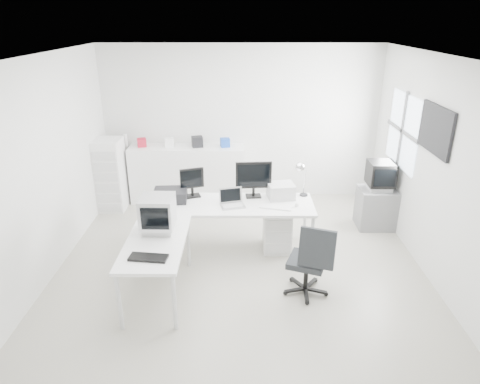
{
  "coord_description": "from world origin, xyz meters",
  "views": [
    {
      "loc": [
        0.03,
        -5.19,
        3.23
      ],
      "look_at": [
        0.0,
        0.2,
        1.0
      ],
      "focal_mm": 32.0,
      "sensor_mm": 36.0,
      "label": 1
    }
  ],
  "objects_px": {
    "drawer_pedestal": "(277,230)",
    "inkjet_printer": "(171,195)",
    "main_desk": "(230,227)",
    "side_desk": "(158,268)",
    "office_chair": "(307,258)",
    "filing_cabinet": "(111,175)",
    "lcd_monitor_small": "(192,183)",
    "lcd_monitor_large": "(254,179)",
    "tv_cabinet": "(376,208)",
    "crt_tv": "(381,176)",
    "laptop": "(233,199)",
    "crt_monitor": "(158,216)",
    "laser_printer": "(281,191)",
    "sideboard": "(188,174)"
  },
  "relations": [
    {
      "from": "drawer_pedestal",
      "to": "inkjet_printer",
      "type": "bearing_deg",
      "value": 178.15
    },
    {
      "from": "main_desk",
      "to": "side_desk",
      "type": "xyz_separation_m",
      "value": [
        -0.85,
        -1.1,
        0.0
      ]
    },
    {
      "from": "office_chair",
      "to": "filing_cabinet",
      "type": "relative_size",
      "value": 0.77
    },
    {
      "from": "lcd_monitor_small",
      "to": "lcd_monitor_large",
      "type": "distance_m",
      "value": 0.9
    },
    {
      "from": "side_desk",
      "to": "lcd_monitor_small",
      "type": "height_order",
      "value": "lcd_monitor_small"
    },
    {
      "from": "main_desk",
      "to": "lcd_monitor_small",
      "type": "distance_m",
      "value": 0.85
    },
    {
      "from": "tv_cabinet",
      "to": "filing_cabinet",
      "type": "xyz_separation_m",
      "value": [
        -4.5,
        0.71,
        0.31
      ]
    },
    {
      "from": "crt_tv",
      "to": "filing_cabinet",
      "type": "distance_m",
      "value": 4.56
    },
    {
      "from": "office_chair",
      "to": "crt_tv",
      "type": "bearing_deg",
      "value": 72.77
    },
    {
      "from": "main_desk",
      "to": "inkjet_printer",
      "type": "relative_size",
      "value": 5.14
    },
    {
      "from": "main_desk",
      "to": "tv_cabinet",
      "type": "height_order",
      "value": "main_desk"
    },
    {
      "from": "side_desk",
      "to": "drawer_pedestal",
      "type": "xyz_separation_m",
      "value": [
        1.55,
        1.15,
        -0.08
      ]
    },
    {
      "from": "main_desk",
      "to": "crt_tv",
      "type": "relative_size",
      "value": 4.8
    },
    {
      "from": "side_desk",
      "to": "lcd_monitor_large",
      "type": "bearing_deg",
      "value": 48.37
    },
    {
      "from": "tv_cabinet",
      "to": "crt_tv",
      "type": "distance_m",
      "value": 0.55
    },
    {
      "from": "drawer_pedestal",
      "to": "laptop",
      "type": "bearing_deg",
      "value": -167.01
    },
    {
      "from": "side_desk",
      "to": "crt_monitor",
      "type": "xyz_separation_m",
      "value": [
        0.0,
        0.25,
        0.58
      ]
    },
    {
      "from": "laptop",
      "to": "crt_tv",
      "type": "xyz_separation_m",
      "value": [
        2.32,
        0.87,
        0.02
      ]
    },
    {
      "from": "lcd_monitor_small",
      "to": "laptop",
      "type": "xyz_separation_m",
      "value": [
        0.6,
        -0.35,
        -0.1
      ]
    },
    {
      "from": "side_desk",
      "to": "lcd_monitor_small",
      "type": "bearing_deg",
      "value": 77.47
    },
    {
      "from": "lcd_monitor_small",
      "to": "laptop",
      "type": "height_order",
      "value": "lcd_monitor_small"
    },
    {
      "from": "main_desk",
      "to": "laser_printer",
      "type": "xyz_separation_m",
      "value": [
        0.75,
        0.22,
        0.48
      ]
    },
    {
      "from": "drawer_pedestal",
      "to": "filing_cabinet",
      "type": "xyz_separation_m",
      "value": [
        -2.83,
        1.43,
        0.34
      ]
    },
    {
      "from": "main_desk",
      "to": "drawer_pedestal",
      "type": "xyz_separation_m",
      "value": [
        0.7,
        0.05,
        -0.08
      ]
    },
    {
      "from": "tv_cabinet",
      "to": "drawer_pedestal",
      "type": "bearing_deg",
      "value": -156.61
    },
    {
      "from": "main_desk",
      "to": "inkjet_printer",
      "type": "height_order",
      "value": "inkjet_printer"
    },
    {
      "from": "side_desk",
      "to": "laptop",
      "type": "height_order",
      "value": "laptop"
    },
    {
      "from": "side_desk",
      "to": "laser_printer",
      "type": "height_order",
      "value": "laser_printer"
    },
    {
      "from": "sideboard",
      "to": "filing_cabinet",
      "type": "height_order",
      "value": "filing_cabinet"
    },
    {
      "from": "drawer_pedestal",
      "to": "filing_cabinet",
      "type": "bearing_deg",
      "value": 153.13
    },
    {
      "from": "drawer_pedestal",
      "to": "tv_cabinet",
      "type": "bearing_deg",
      "value": 23.39
    },
    {
      "from": "lcd_monitor_large",
      "to": "main_desk",
      "type": "bearing_deg",
      "value": -149.06
    },
    {
      "from": "drawer_pedestal",
      "to": "office_chair",
      "type": "xyz_separation_m",
      "value": [
        0.28,
        -1.1,
        0.19
      ]
    },
    {
      "from": "lcd_monitor_small",
      "to": "crt_monitor",
      "type": "relative_size",
      "value": 1.04
    },
    {
      "from": "main_desk",
      "to": "laser_printer",
      "type": "relative_size",
      "value": 6.41
    },
    {
      "from": "main_desk",
      "to": "inkjet_printer",
      "type": "distance_m",
      "value": 0.97
    },
    {
      "from": "main_desk",
      "to": "laser_printer",
      "type": "height_order",
      "value": "laser_printer"
    },
    {
      "from": "inkjet_printer",
      "to": "sideboard",
      "type": "bearing_deg",
      "value": 85.61
    },
    {
      "from": "crt_monitor",
      "to": "sideboard",
      "type": "bearing_deg",
      "value": 90.57
    },
    {
      "from": "lcd_monitor_small",
      "to": "filing_cabinet",
      "type": "relative_size",
      "value": 0.34
    },
    {
      "from": "side_desk",
      "to": "inkjet_printer",
      "type": "distance_m",
      "value": 1.28
    },
    {
      "from": "drawer_pedestal",
      "to": "crt_monitor",
      "type": "distance_m",
      "value": 1.91
    },
    {
      "from": "inkjet_printer",
      "to": "lcd_monitor_small",
      "type": "distance_m",
      "value": 0.36
    },
    {
      "from": "side_desk",
      "to": "sideboard",
      "type": "relative_size",
      "value": 0.67
    },
    {
      "from": "filing_cabinet",
      "to": "lcd_monitor_small",
      "type": "bearing_deg",
      "value": -38.02
    },
    {
      "from": "sideboard",
      "to": "crt_tv",
      "type": "bearing_deg",
      "value": -18.82
    },
    {
      "from": "lcd_monitor_small",
      "to": "office_chair",
      "type": "xyz_separation_m",
      "value": [
        1.53,
        -1.3,
        -0.48
      ]
    },
    {
      "from": "lcd_monitor_large",
      "to": "tv_cabinet",
      "type": "height_order",
      "value": "lcd_monitor_large"
    },
    {
      "from": "laser_printer",
      "to": "tv_cabinet",
      "type": "bearing_deg",
      "value": 10.0
    },
    {
      "from": "inkjet_printer",
      "to": "side_desk",
      "type": "bearing_deg",
      "value": -93.54
    }
  ]
}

